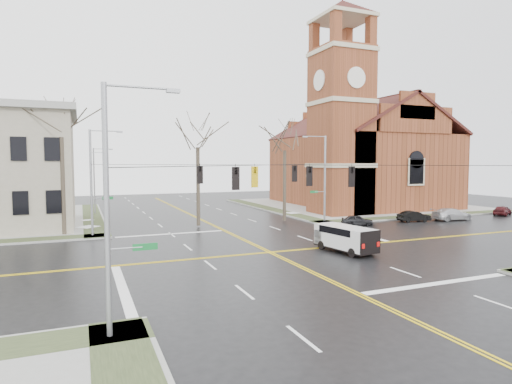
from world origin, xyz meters
name	(u,v)px	position (x,y,z in m)	size (l,w,h in m)	color
ground	(270,252)	(0.00, 0.00, 0.00)	(120.00, 120.00, 0.00)	black
sidewalks	(270,251)	(0.00, 0.00, 0.08)	(80.00, 80.00, 0.17)	gray
road_markings	(270,252)	(0.00, 0.00, 0.01)	(100.00, 100.00, 0.01)	gold
church	(356,148)	(24.76, 24.78, 8.43)	(24.28, 27.48, 27.50)	brown
signal_pole_ne	(323,176)	(11.32, 11.50, 4.95)	(2.75, 0.22, 9.00)	gray
signal_pole_nw	(93,179)	(-11.32, 11.50, 4.95)	(2.75, 0.22, 9.00)	gray
signal_pole_sw	(112,203)	(-11.32, -11.50, 4.95)	(2.75, 0.22, 9.00)	gray
span_wires	(270,165)	(0.00, 0.00, 6.20)	(23.02, 23.02, 0.03)	black
traffic_signals	(274,176)	(0.00, -0.67, 5.45)	(8.21, 8.26, 1.30)	black
streetlight_north_a	(95,178)	(-10.65, 28.00, 4.47)	(2.30, 0.20, 8.00)	gray
streetlight_north_b	(91,174)	(-10.65, 48.00, 4.47)	(2.30, 0.20, 8.00)	gray
cargo_van	(343,237)	(4.95, -1.75, 1.08)	(2.62, 5.05, 1.83)	white
parked_car_a	(357,220)	(13.45, 8.40, 0.54)	(1.26, 3.14, 1.07)	black
parked_car_b	(414,216)	(20.74, 8.40, 0.58)	(1.23, 3.54, 1.16)	black
parked_car_c	(452,214)	(25.42, 7.72, 0.67)	(1.87, 4.59, 1.33)	#BBBBBE
parked_car_d	(502,210)	(34.64, 8.72, 0.60)	(1.43, 3.55, 1.21)	#461417
tree_nw_far	(61,131)	(-13.75, 13.05, 9.09)	(4.00, 4.00, 12.58)	#352D22
tree_nw_near	(198,142)	(-1.67, 13.54, 8.35)	(4.00, 4.00, 11.54)	#352D22
tree_ne	(285,146)	(7.78, 13.56, 8.12)	(4.00, 4.00, 11.22)	#352D22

